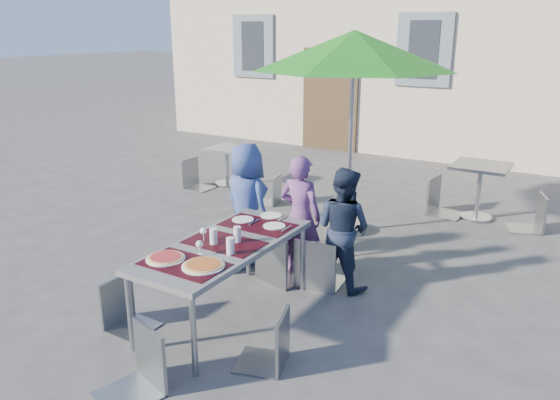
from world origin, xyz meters
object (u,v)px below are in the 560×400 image
Objects in this scene: pizza_near_right at (203,265)px; chair_2 at (319,233)px; chair_4 at (271,309)px; child_2 at (343,228)px; child_1 at (300,216)px; bg_chair_l_0 at (194,156)px; chair_5 at (135,325)px; chair_3 at (122,276)px; bg_chair_l_1 at (443,173)px; child_0 at (247,204)px; cafe_table_0 at (227,161)px; bg_chair_r_0 at (271,173)px; chair_1 at (278,228)px; pizza_near_left at (166,258)px; patio_umbrella at (354,52)px; cafe_table_1 at (480,181)px; chair_0 at (229,224)px; bg_chair_r_1 at (537,191)px; dining_table at (224,248)px.

chair_2 is at bearing 79.69° from pizza_near_right.
child_2 is at bearing 94.76° from chair_4.
child_1 is 3.79m from bg_chair_l_0.
chair_3 is at bearing 142.21° from chair_5.
bg_chair_l_1 reaches higher than bg_chair_l_0.
child_0 is at bearing -39.33° from bg_chair_l_0.
bg_chair_r_0 reaches higher than cafe_table_0.
chair_2 is at bearing 14.31° from chair_1.
chair_1 reaches higher than pizza_near_left.
patio_umbrella is at bearing 86.07° from pizza_near_left.
chair_1 is 3.46m from cafe_table_1.
bg_chair_l_0 is (-3.19, 2.04, -0.11)m from child_1.
chair_0 is (-0.45, 1.49, -0.25)m from pizza_near_left.
cafe_table_1 is at bearing 66.69° from chair_1.
child_0 is at bearing 9.26° from child_2.
patio_umbrella is 3.49m from cafe_table_0.
chair_3 is at bearing -121.51° from bg_chair_r_1.
pizza_near_left is 1.48m from chair_1.
pizza_near_left is 0.57m from chair_3.
chair_2 is at bearing 149.40° from child_1.
patio_umbrella is 2.44m from bg_chair_r_0.
child_1 reaches higher than pizza_near_right.
bg_chair_r_1 reaches higher than dining_table.
cafe_table_0 is (-3.15, 2.68, -0.19)m from chair_2.
child_0 is 0.54× the size of patio_umbrella.
pizza_near_right is 0.37× the size of chair_5.
chair_4 is 1.32× the size of cafe_table_0.
pizza_near_left is 0.41× the size of cafe_table_1.
chair_4 reaches higher than pizza_near_left.
bg_chair_r_1 is (1.37, 4.45, 0.04)m from chair_4.
child_0 reaches higher than pizza_near_right.
cafe_table_0 is at bearing -41.10° from child_1.
patio_umbrella is at bearing 104.19° from chair_2.
cafe_table_0 is at bearing 50.70° from bg_chair_l_0.
chair_4 is 0.92× the size of bg_chair_l_0.
child_0 is 1.35× the size of chair_2.
patio_umbrella is 3.04× the size of bg_chair_r_0.
bg_chair_r_0 is (-1.52, 0.51, -1.84)m from patio_umbrella.
dining_table is 4.55m from bg_chair_r_1.
child_2 is at bearing -94.70° from bg_chair_l_1.
chair_1 reaches higher than bg_chair_l_0.
chair_1 is 1.01× the size of bg_chair_l_1.
pizza_near_right is 0.25× the size of child_0.
child_0 is 1.08× the size of child_2.
chair_5 is 5.66m from cafe_table_0.
dining_table is at bearing 70.83° from pizza_near_left.
chair_1 is (-0.09, -0.30, -0.06)m from child_1.
chair_0 is 1.97m from chair_4.
cafe_table_1 reaches higher than pizza_near_left.
bg_chair_r_1 is (2.78, 3.08, 0.03)m from chair_0.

